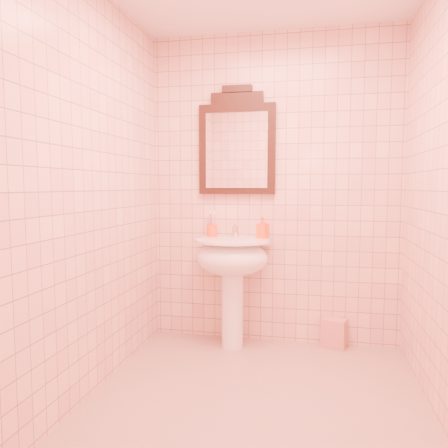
% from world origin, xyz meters
% --- Properties ---
extents(floor, '(2.20, 2.20, 0.00)m').
position_xyz_m(floor, '(0.00, 0.00, 0.00)').
color(floor, tan).
rests_on(floor, ground).
extents(back_wall, '(2.00, 0.02, 2.50)m').
position_xyz_m(back_wall, '(0.00, 1.10, 1.25)').
color(back_wall, beige).
rests_on(back_wall, floor).
extents(pedestal_sink, '(0.58, 0.58, 0.86)m').
position_xyz_m(pedestal_sink, '(-0.30, 0.87, 0.66)').
color(pedestal_sink, white).
rests_on(pedestal_sink, floor).
extents(faucet, '(0.04, 0.16, 0.11)m').
position_xyz_m(faucet, '(-0.30, 1.01, 0.92)').
color(faucet, white).
rests_on(faucet, pedestal_sink).
extents(mirror, '(0.62, 0.06, 0.87)m').
position_xyz_m(mirror, '(-0.30, 1.07, 1.62)').
color(mirror, black).
rests_on(mirror, back_wall).
extents(toothbrush_cup, '(0.08, 0.08, 0.19)m').
position_xyz_m(toothbrush_cup, '(-0.50, 1.03, 0.91)').
color(toothbrush_cup, '#FF4415').
rests_on(toothbrush_cup, pedestal_sink).
extents(soap_dispenser, '(0.10, 0.10, 0.17)m').
position_xyz_m(soap_dispenser, '(-0.07, 1.01, 0.95)').
color(soap_dispenser, '#ED4D14').
rests_on(soap_dispenser, pedestal_sink).
extents(towel, '(0.22, 0.17, 0.23)m').
position_xyz_m(towel, '(0.50, 1.04, 0.11)').
color(towel, tan).
rests_on(towel, floor).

